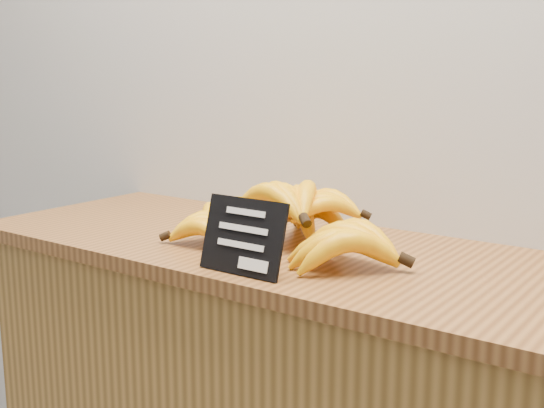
% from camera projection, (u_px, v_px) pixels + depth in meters
% --- Properties ---
extents(counter_top, '(1.38, 0.54, 0.03)m').
position_uv_depth(counter_top, '(286.00, 251.00, 1.39)').
color(counter_top, brown).
rests_on(counter_top, counter).
extents(chalkboard_sign, '(0.17, 0.04, 0.13)m').
position_uv_depth(chalkboard_sign, '(243.00, 236.00, 1.17)').
color(chalkboard_sign, black).
rests_on(chalkboard_sign, counter_top).
extents(banana_pile, '(0.58, 0.37, 0.13)m').
position_uv_depth(banana_pile, '(288.00, 222.00, 1.35)').
color(banana_pile, '#FFBA0A').
rests_on(banana_pile, counter_top).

